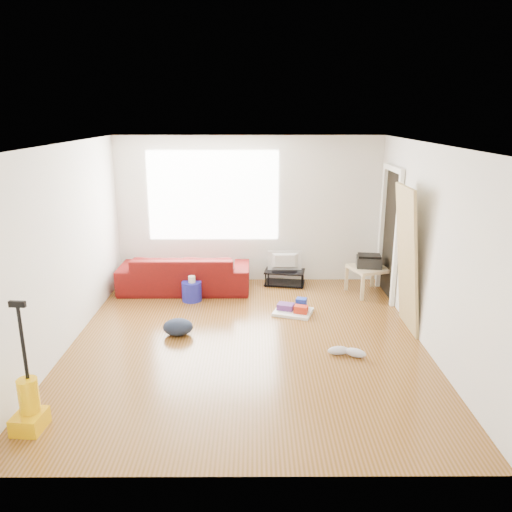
{
  "coord_description": "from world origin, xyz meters",
  "views": [
    {
      "loc": [
        0.1,
        -5.9,
        2.86
      ],
      "look_at": [
        0.12,
        0.6,
        0.98
      ],
      "focal_mm": 35.0,
      "sensor_mm": 36.0,
      "label": 1
    }
  ],
  "objects_px": {
    "vacuum": "(29,406)",
    "tv_stand": "(285,277)",
    "sofa": "(186,290)",
    "side_table": "(368,271)",
    "bucket": "(192,300)",
    "cleaning_tray": "(294,309)",
    "backpack": "(178,335)"
  },
  "relations": [
    {
      "from": "bucket",
      "to": "tv_stand",
      "type": "bearing_deg",
      "value": 26.44
    },
    {
      "from": "vacuum",
      "to": "backpack",
      "type": "bearing_deg",
      "value": 67.17
    },
    {
      "from": "backpack",
      "to": "side_table",
      "type": "bearing_deg",
      "value": 26.61
    },
    {
      "from": "bucket",
      "to": "cleaning_tray",
      "type": "xyz_separation_m",
      "value": [
        1.57,
        -0.52,
        0.06
      ]
    },
    {
      "from": "sofa",
      "to": "vacuum",
      "type": "relative_size",
      "value": 1.7
    },
    {
      "from": "side_table",
      "to": "backpack",
      "type": "height_order",
      "value": "side_table"
    },
    {
      "from": "bucket",
      "to": "vacuum",
      "type": "relative_size",
      "value": 0.25
    },
    {
      "from": "tv_stand",
      "to": "backpack",
      "type": "height_order",
      "value": "tv_stand"
    },
    {
      "from": "vacuum",
      "to": "tv_stand",
      "type": "bearing_deg",
      "value": 62.13
    },
    {
      "from": "tv_stand",
      "to": "bucket",
      "type": "distance_m",
      "value": 1.69
    },
    {
      "from": "bucket",
      "to": "vacuum",
      "type": "bearing_deg",
      "value": -108.58
    },
    {
      "from": "cleaning_tray",
      "to": "backpack",
      "type": "xyz_separation_m",
      "value": [
        -1.61,
        -0.74,
        -0.06
      ]
    },
    {
      "from": "side_table",
      "to": "backpack",
      "type": "xyz_separation_m",
      "value": [
        -2.87,
        -1.59,
        -0.38
      ]
    },
    {
      "from": "tv_stand",
      "to": "sofa",
      "type": "bearing_deg",
      "value": -161.29
    },
    {
      "from": "side_table",
      "to": "vacuum",
      "type": "relative_size",
      "value": 0.56
    },
    {
      "from": "tv_stand",
      "to": "vacuum",
      "type": "distance_m",
      "value": 4.83
    },
    {
      "from": "vacuum",
      "to": "side_table",
      "type": "bearing_deg",
      "value": 47.56
    },
    {
      "from": "sofa",
      "to": "backpack",
      "type": "bearing_deg",
      "value": 94.42
    },
    {
      "from": "tv_stand",
      "to": "backpack",
      "type": "bearing_deg",
      "value": -117.9
    },
    {
      "from": "vacuum",
      "to": "bucket",
      "type": "bearing_deg",
      "value": 76.37
    },
    {
      "from": "sofa",
      "to": "side_table",
      "type": "bearing_deg",
      "value": 177.07
    },
    {
      "from": "bucket",
      "to": "backpack",
      "type": "bearing_deg",
      "value": -91.51
    },
    {
      "from": "cleaning_tray",
      "to": "vacuum",
      "type": "bearing_deg",
      "value": -133.88
    },
    {
      "from": "backpack",
      "to": "cleaning_tray",
      "type": "bearing_deg",
      "value": 22.56
    },
    {
      "from": "bucket",
      "to": "backpack",
      "type": "relative_size",
      "value": 0.78
    },
    {
      "from": "sofa",
      "to": "vacuum",
      "type": "distance_m",
      "value": 3.91
    },
    {
      "from": "vacuum",
      "to": "sofa",
      "type": "bearing_deg",
      "value": 80.95
    },
    {
      "from": "cleaning_tray",
      "to": "tv_stand",
      "type": "bearing_deg",
      "value": 93.01
    },
    {
      "from": "tv_stand",
      "to": "vacuum",
      "type": "height_order",
      "value": "vacuum"
    },
    {
      "from": "sofa",
      "to": "cleaning_tray",
      "type": "height_order",
      "value": "sofa"
    },
    {
      "from": "side_table",
      "to": "bucket",
      "type": "height_order",
      "value": "side_table"
    },
    {
      "from": "bucket",
      "to": "vacuum",
      "type": "height_order",
      "value": "vacuum"
    }
  ]
}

